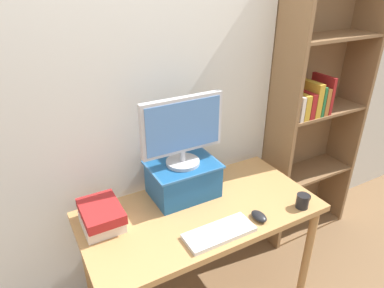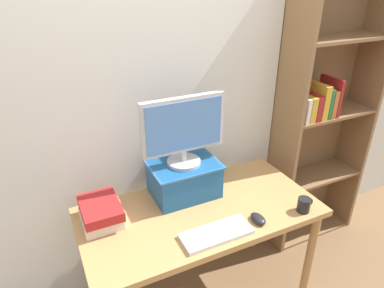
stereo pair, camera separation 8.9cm
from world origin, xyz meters
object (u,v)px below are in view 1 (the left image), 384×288
at_px(bookshelf_unit, 314,109).
at_px(keyboard, 219,232).
at_px(computer_mouse, 259,216).
at_px(book_stack, 102,216).
at_px(riser_box, 183,178).
at_px(computer_monitor, 183,130).
at_px(desk, 201,221).
at_px(coffee_mug, 303,201).

relative_size(bookshelf_unit, keyboard, 5.59).
relative_size(computer_mouse, book_stack, 0.39).
xyz_separation_m(riser_box, computer_monitor, (-0.00, -0.00, 0.31)).
distance_m(riser_box, keyboard, 0.41).
relative_size(keyboard, computer_mouse, 3.51).
relative_size(desk, riser_box, 3.35).
bearing_deg(keyboard, coffee_mug, -3.90).
distance_m(desk, keyboard, 0.24).
bearing_deg(computer_monitor, bookshelf_unit, 5.20).
relative_size(riser_box, book_stack, 1.49).
bearing_deg(desk, riser_box, 95.37).
bearing_deg(book_stack, computer_mouse, -24.96).
height_order(keyboard, coffee_mug, coffee_mug).
xyz_separation_m(computer_mouse, book_stack, (-0.74, 0.35, 0.05)).
bearing_deg(bookshelf_unit, coffee_mug, -138.00).
bearing_deg(riser_box, computer_monitor, -90.00).
height_order(computer_monitor, keyboard, computer_monitor).
bearing_deg(riser_box, keyboard, -90.73).
bearing_deg(riser_box, book_stack, -173.77).
xyz_separation_m(desk, bookshelf_unit, (1.10, 0.28, 0.38)).
xyz_separation_m(keyboard, coffee_mug, (0.53, -0.04, 0.03)).
bearing_deg(computer_mouse, coffee_mug, -7.13).
relative_size(computer_monitor, coffee_mug, 4.87).
bearing_deg(computer_monitor, keyboard, -90.74).
distance_m(keyboard, computer_mouse, 0.25).
xyz_separation_m(keyboard, book_stack, (-0.49, 0.35, 0.05)).
relative_size(riser_box, keyboard, 1.08).
bearing_deg(computer_mouse, computer_monitor, 121.50).
distance_m(desk, computer_mouse, 0.33).
relative_size(desk, coffee_mug, 13.43).
relative_size(bookshelf_unit, riser_box, 5.20).
xyz_separation_m(bookshelf_unit, riser_box, (-1.12, -0.10, -0.19)).
bearing_deg(keyboard, computer_mouse, -0.27).
bearing_deg(computer_mouse, bookshelf_unit, 29.84).
bearing_deg(book_stack, riser_box, 6.23).
relative_size(desk, computer_monitor, 2.76).
bearing_deg(keyboard, bookshelf_unit, 23.99).
height_order(riser_box, coffee_mug, riser_box).
height_order(keyboard, computer_mouse, computer_mouse).
height_order(riser_box, keyboard, riser_box).
distance_m(desk, coffee_mug, 0.58).
relative_size(computer_monitor, keyboard, 1.30).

